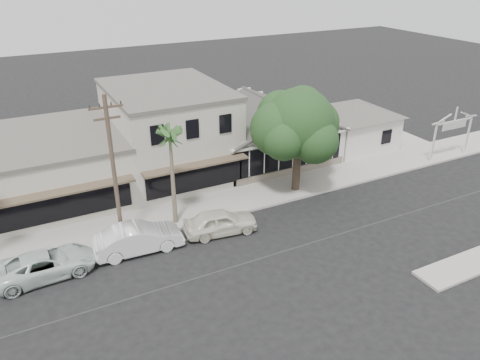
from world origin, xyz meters
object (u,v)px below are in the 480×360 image
car_1 (138,238)px  car_2 (46,264)px  arch_sign (454,123)px  utility_pole (114,169)px  car_0 (220,222)px  shade_tree (297,125)px

car_1 → car_2: 5.00m
arch_sign → utility_pole: (-27.40, -0.10, 1.63)m
utility_pole → car_0: utility_pole is taller
car_0 → shade_tree: shade_tree is taller
utility_pole → car_0: bearing=-16.8°
utility_pole → car_0: 7.12m
car_0 → arch_sign: bearing=-77.7°
car_1 → car_2: (-5.00, -0.04, -0.12)m
arch_sign → car_0: arch_sign is taller
utility_pole → car_2: size_ratio=1.75×
utility_pole → car_1: (0.63, -1.31, -3.96)m
shade_tree → car_0: bearing=-158.0°
utility_pole → arch_sign: bearing=0.2°
car_2 → shade_tree: (17.16, 2.55, 4.26)m
arch_sign → car_2: bearing=-177.4°
arch_sign → car_0: size_ratio=0.92×
arch_sign → car_1: (-26.77, -1.41, -2.33)m
arch_sign → utility_pole: bearing=-179.8°
utility_pole → car_1: bearing=-64.5°
arch_sign → utility_pole: size_ratio=0.46×
arch_sign → car_2: size_ratio=0.80×
car_1 → shade_tree: size_ratio=0.66×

